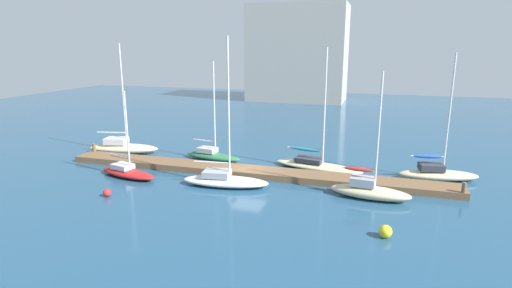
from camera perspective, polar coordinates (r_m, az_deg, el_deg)
name	(u,v)px	position (r m, az deg, el deg)	size (l,w,h in m)	color
ground_plane	(248,175)	(31.73, -1.07, -4.33)	(120.00, 120.00, 0.00)	navy
dock_pier	(248,172)	(31.65, -1.07, -3.90)	(30.90, 2.19, 0.49)	brown
dock_piling_near_end	(94,150)	(39.52, -21.83, -0.81)	(0.28, 0.28, 1.19)	brown
dock_piling_far_end	(463,191)	(29.73, 27.20, -5.93)	(0.28, 0.28, 1.19)	brown
sailboat_0	(123,147)	(39.89, -18.25, -0.38)	(6.83, 3.37, 10.02)	beige
sailboat_1	(127,172)	(32.62, -17.69, -3.72)	(5.43, 2.70, 6.60)	#B21E1E
sailboat_2	(212,155)	(35.81, -6.19, -1.48)	(5.54, 2.31, 8.59)	#2D7047
sailboat_3	(225,179)	(29.15, -4.45, -4.96)	(6.44, 2.68, 10.44)	white
sailboat_4	(317,164)	(33.24, 8.56, -2.79)	(7.60, 3.42, 9.72)	beige
sailboat_5	(369,190)	(27.74, 15.64, -6.21)	(5.33, 2.12, 8.30)	beige
sailboat_6	(437,173)	(33.26, 24.20, -3.70)	(5.94, 2.73, 9.36)	beige
mooring_buoy_red	(107,193)	(28.90, -20.24, -6.47)	(0.53, 0.53, 0.53)	red
mooring_buoy_yellow	(386,231)	(22.67, 17.78, -11.65)	(0.69, 0.69, 0.69)	yellow
harbor_building_distant	(298,53)	(75.66, 5.90, 12.57)	(17.31, 9.67, 16.99)	#ADA89E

